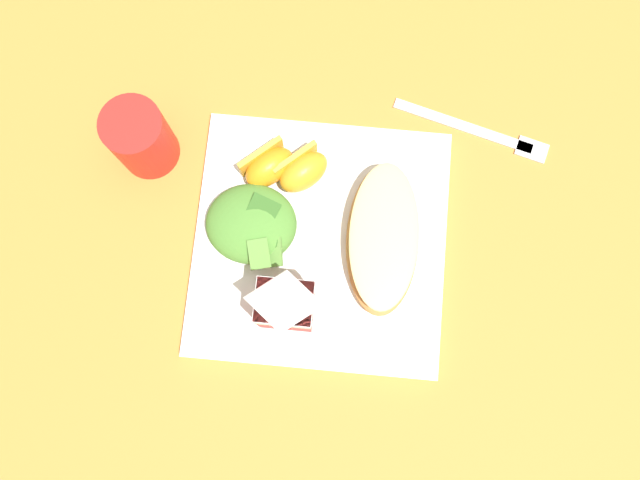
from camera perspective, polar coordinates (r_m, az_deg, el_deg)
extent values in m
plane|color=#C67A33|center=(0.75, 0.00, -0.39)|extent=(3.00, 3.00, 0.00)
cube|color=white|center=(0.74, 0.00, -0.27)|extent=(0.28, 0.28, 0.02)
ellipsoid|color=#B77F42|center=(0.72, 5.47, 0.11)|extent=(0.08, 0.17, 0.03)
ellipsoid|color=brown|center=(0.71, 5.55, 0.28)|extent=(0.07, 0.16, 0.01)
ellipsoid|color=#EAD184|center=(0.70, 5.61, 0.39)|extent=(0.08, 0.16, 0.01)
ellipsoid|color=#4C8433|center=(0.72, -6.02, 1.42)|extent=(0.10, 0.09, 0.04)
cube|color=#5B8E3D|center=(0.70, -4.18, -1.06)|extent=(0.03, 0.03, 0.01)
cube|color=#336023|center=(0.70, -5.01, -0.72)|extent=(0.03, 0.02, 0.01)
cube|color=#5B8E3D|center=(0.69, -5.34, -1.21)|extent=(0.03, 0.04, 0.01)
cube|color=#336023|center=(0.70, -4.92, 2.83)|extent=(0.04, 0.03, 0.01)
cube|color=#B7332D|center=(0.68, -2.98, -5.76)|extent=(0.06, 0.04, 0.09)
cube|color=white|center=(0.64, -3.12, -5.50)|extent=(0.06, 0.04, 0.03)
pyramid|color=white|center=(0.62, -3.24, -5.28)|extent=(0.06, 0.04, 0.02)
ellipsoid|color=orange|center=(0.73, -1.44, 5.94)|extent=(0.07, 0.07, 0.04)
cube|color=gold|center=(0.73, -2.19, 6.91)|extent=(0.05, 0.04, 0.03)
ellipsoid|color=orange|center=(0.73, -4.44, 6.32)|extent=(0.07, 0.07, 0.04)
cube|color=gold|center=(0.74, -5.17, 7.28)|extent=(0.05, 0.04, 0.03)
cube|color=silver|center=(0.80, 12.37, 9.72)|extent=(0.17, 0.06, 0.01)
cube|color=silver|center=(0.81, 18.02, 7.54)|extent=(0.04, 0.03, 0.01)
cylinder|color=red|center=(0.76, -15.35, 8.54)|extent=(0.07, 0.07, 0.09)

